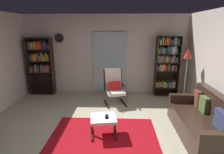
% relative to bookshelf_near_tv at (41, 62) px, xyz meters
% --- Properties ---
extents(ground_plane, '(7.02, 7.02, 0.00)m').
position_rel_bookshelf_near_tv_xyz_m(ground_plane, '(2.12, -2.68, -1.08)').
color(ground_plane, '#B2AD8F').
extents(wall_back, '(5.60, 0.06, 2.60)m').
position_rel_bookshelf_near_tv_xyz_m(wall_back, '(2.12, 0.22, 0.22)').
color(wall_back, beige).
rests_on(wall_back, ground).
extents(glass_door_panel, '(1.10, 0.01, 2.00)m').
position_rel_bookshelf_near_tv_xyz_m(glass_door_panel, '(2.27, 0.16, -0.03)').
color(glass_door_panel, silver).
extents(area_rug, '(2.20, 1.76, 0.01)m').
position_rel_bookshelf_near_tv_xyz_m(area_rug, '(2.28, -2.60, -1.07)').
color(area_rug, '#9F0D16').
rests_on(area_rug, ground).
extents(bookshelf_near_tv, '(0.79, 0.30, 1.87)m').
position_rel_bookshelf_near_tv_xyz_m(bookshelf_near_tv, '(0.00, 0.00, 0.00)').
color(bookshelf_near_tv, black).
rests_on(bookshelf_near_tv, ground).
extents(bookshelf_near_sofa, '(0.74, 0.30, 1.93)m').
position_rel_bookshelf_near_tv_xyz_m(bookshelf_near_sofa, '(4.11, 0.00, -0.01)').
color(bookshelf_near_sofa, black).
rests_on(bookshelf_near_sofa, ground).
extents(leather_sofa, '(0.84, 1.82, 0.89)m').
position_rel_bookshelf_near_tv_xyz_m(leather_sofa, '(4.33, -2.38, -0.76)').
color(leather_sofa, '#312118').
rests_on(leather_sofa, ground).
extents(lounge_armchair, '(0.72, 0.78, 1.02)m').
position_rel_bookshelf_near_tv_xyz_m(lounge_armchair, '(2.45, -0.72, -0.54)').
color(lounge_armchair, black).
rests_on(lounge_armchair, ground).
extents(ottoman, '(0.59, 0.55, 0.40)m').
position_rel_bookshelf_near_tv_xyz_m(ottoman, '(2.27, -2.42, -0.75)').
color(ottoman, white).
rests_on(ottoman, ground).
extents(tv_remote, '(0.08, 0.15, 0.02)m').
position_rel_bookshelf_near_tv_xyz_m(tv_remote, '(2.35, -2.39, -0.67)').
color(tv_remote, black).
rests_on(tv_remote, ottoman).
extents(cell_phone, '(0.08, 0.14, 0.01)m').
position_rel_bookshelf_near_tv_xyz_m(cell_phone, '(2.34, -2.43, -0.67)').
color(cell_phone, black).
rests_on(cell_phone, ottoman).
extents(floor_lamp_by_shelf, '(0.22, 0.22, 1.64)m').
position_rel_bookshelf_near_tv_xyz_m(floor_lamp_by_shelf, '(4.43, -0.85, 0.29)').
color(floor_lamp_by_shelf, '#A5A5AD').
rests_on(floor_lamp_by_shelf, ground).
extents(wall_clock, '(0.29, 0.03, 0.29)m').
position_rel_bookshelf_near_tv_xyz_m(wall_clock, '(0.63, 0.15, 0.77)').
color(wall_clock, silver).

